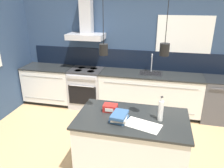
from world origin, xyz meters
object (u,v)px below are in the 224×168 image
(oven_range, at_px, (87,88))
(book_stack, at_px, (119,117))
(dishwasher, at_px, (216,99))
(red_supply_box, at_px, (110,108))
(bottle_on_island, at_px, (161,110))

(oven_range, distance_m, book_stack, 2.40)
(oven_range, height_order, dishwasher, same)
(dishwasher, xyz_separation_m, book_stack, (-1.66, -2.04, 0.51))
(book_stack, distance_m, red_supply_box, 0.29)
(dishwasher, bearing_deg, book_stack, -129.20)
(dishwasher, bearing_deg, oven_range, -179.91)
(oven_range, bearing_deg, book_stack, -59.99)
(dishwasher, bearing_deg, bottle_on_island, -120.80)
(oven_range, height_order, book_stack, book_stack)
(oven_range, xyz_separation_m, bottle_on_island, (1.69, -1.90, 0.60))
(red_supply_box, bearing_deg, dishwasher, 44.52)
(dishwasher, bearing_deg, red_supply_box, -135.48)
(book_stack, relative_size, red_supply_box, 1.54)
(oven_range, relative_size, bottle_on_island, 2.65)
(book_stack, bearing_deg, red_supply_box, 127.44)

